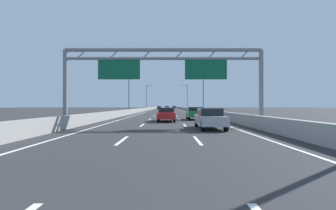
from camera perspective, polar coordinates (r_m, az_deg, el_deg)
The scene contains 50 objects.
ground_plane at distance 99.14m, azimuth -0.50°, elevation -1.10°, with size 260.00×260.00×0.00m, color #2D2D30.
lane_dash_left_1 at distance 11.94m, azimuth -10.96°, elevation -8.13°, with size 0.16×3.00×0.01m, color white.
lane_dash_left_2 at distance 20.80m, azimuth -6.34°, elevation -4.71°, with size 0.16×3.00×0.01m, color white.
lane_dash_left_3 at distance 29.75m, azimuth -4.51°, elevation -3.34°, with size 0.16×3.00×0.01m, color white.
lane_dash_left_4 at distance 38.72m, azimuth -3.52°, elevation -2.60°, with size 0.16×3.00×0.01m, color white.
lane_dash_left_5 at distance 47.70m, azimuth -2.91°, elevation -2.13°, with size 0.16×3.00×0.01m, color white.
lane_dash_left_6 at distance 56.69m, azimuth -2.49°, elevation -1.82°, with size 0.16×3.00×0.01m, color white.
lane_dash_left_7 at distance 65.68m, azimuth -2.19°, elevation -1.59°, with size 0.16×3.00×0.01m, color white.
lane_dash_left_8 at distance 74.67m, azimuth -1.96°, elevation -1.41°, with size 0.16×3.00×0.01m, color white.
lane_dash_left_9 at distance 83.67m, azimuth -1.78°, elevation -1.28°, with size 0.16×3.00×0.01m, color white.
lane_dash_left_10 at distance 92.66m, azimuth -1.63°, elevation -1.17°, with size 0.16×3.00×0.01m, color white.
lane_dash_left_11 at distance 101.66m, azimuth -1.51°, elevation -1.08°, with size 0.16×3.00×0.01m, color white.
lane_dash_left_12 at distance 110.66m, azimuth -1.41°, elevation -1.00°, with size 0.16×3.00×0.01m, color white.
lane_dash_left_13 at distance 119.65m, azimuth -1.33°, elevation -0.93°, with size 0.16×3.00×0.01m, color white.
lane_dash_left_14 at distance 128.65m, azimuth -1.25°, elevation -0.88°, with size 0.16×3.00×0.01m, color white.
lane_dash_left_15 at distance 137.65m, azimuth -1.19°, elevation -0.83°, with size 0.16×3.00×0.01m, color white.
lane_dash_left_16 at distance 146.65m, azimuth -1.13°, elevation -0.79°, with size 0.16×3.00×0.01m, color white.
lane_dash_left_17 at distance 155.65m, azimuth -1.08°, elevation -0.75°, with size 0.16×3.00×0.01m, color white.
lane_dash_right_1 at distance 11.82m, azimuth 6.64°, elevation -8.21°, with size 0.16×3.00×0.01m, color white.
lane_dash_right_2 at distance 20.74m, azimuth 3.63°, elevation -4.73°, with size 0.16×3.00×0.01m, color white.
lane_dash_right_3 at distance 29.70m, azimuth 2.45°, elevation -3.34°, with size 0.16×3.00×0.01m, color white.
lane_dash_right_4 at distance 38.68m, azimuth 1.81°, elevation -2.60°, with size 0.16×3.00×0.01m, color white.
lane_dash_right_5 at distance 47.67m, azimuth 1.42°, elevation -2.14°, with size 0.16×3.00×0.01m, color white.
lane_dash_right_6 at distance 56.66m, azimuth 1.15°, elevation -1.82°, with size 0.16×3.00×0.01m, color white.
lane_dash_right_7 at distance 65.66m, azimuth 0.95°, elevation -1.59°, with size 0.16×3.00×0.01m, color white.
lane_dash_right_8 at distance 74.65m, azimuth 0.81°, elevation -1.41°, with size 0.16×3.00×0.01m, color white.
lane_dash_right_9 at distance 83.65m, azimuth 0.69°, elevation -1.28°, with size 0.16×3.00×0.01m, color white.
lane_dash_right_10 at distance 92.65m, azimuth 0.60°, elevation -1.17°, with size 0.16×3.00×0.01m, color white.
lane_dash_right_11 at distance 101.65m, azimuth 0.52°, elevation -1.08°, with size 0.16×3.00×0.01m, color white.
lane_dash_right_12 at distance 110.64m, azimuth 0.45°, elevation -1.00°, with size 0.16×3.00×0.01m, color white.
lane_dash_right_13 at distance 119.64m, azimuth 0.40°, elevation -0.94°, with size 0.16×3.00×0.01m, color white.
lane_dash_right_14 at distance 128.64m, azimuth 0.35°, elevation -0.88°, with size 0.16×3.00×0.01m, color white.
lane_dash_right_15 at distance 137.64m, azimuth 0.31°, elevation -0.83°, with size 0.16×3.00×0.01m, color white.
lane_dash_right_16 at distance 146.64m, azimuth 0.27°, elevation -0.79°, with size 0.16×3.00×0.01m, color white.
lane_dash_right_17 at distance 155.64m, azimuth 0.24°, elevation -0.75°, with size 0.16×3.00×0.01m, color white.
edge_line_left at distance 87.32m, azimuth -3.98°, elevation -1.23°, with size 0.16×176.00×0.01m, color white.
edge_line_right at distance 87.27m, azimuth 2.92°, elevation -1.23°, with size 0.16×176.00×0.01m, color white.
barrier_left at distance 109.37m, azimuth -4.10°, elevation -0.76°, with size 0.45×220.00×0.95m.
barrier_right at distance 109.32m, azimuth 3.14°, elevation -0.76°, with size 0.45×220.00×0.95m.
sign_gantry at distance 20.03m, azimuth -1.45°, elevation 8.90°, with size 16.28×0.36×6.36m.
streetlamp_left_mid at distance 51.12m, azimuth -9.14°, elevation 4.05°, with size 2.58×0.28×9.50m.
streetlamp_right_mid at distance 51.00m, azimuth 7.72°, elevation 4.06°, with size 2.58×0.28×9.50m.
streetlamp_left_far at distance 92.40m, azimuth -5.16°, elevation 2.18°, with size 2.58×0.28×9.50m.
streetlamp_right_far at distance 92.33m, azimuth 4.12°, elevation 2.18°, with size 2.58×0.28×9.50m.
white_car at distance 103.31m, azimuth -0.51°, elevation -0.64°, with size 1.86×4.26×1.48m.
silver_car at distance 17.79m, azimuth 9.45°, elevation -3.05°, with size 1.73×4.54×1.48m.
red_car at distance 25.87m, azimuth -0.65°, elevation -2.18°, with size 1.82×4.65×1.45m.
black_car at distance 112.88m, azimuth -2.37°, elevation -0.60°, with size 1.71×4.58×1.46m.
green_car at distance 29.25m, azimuth 6.03°, elevation -1.90°, with size 1.84×4.23×1.49m.
blue_car at distance 128.47m, azimuth 1.14°, elevation -0.54°, with size 1.73×4.48×1.51m.
Camera 1 is at (0.39, 0.88, 1.67)m, focal length 26.09 mm.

